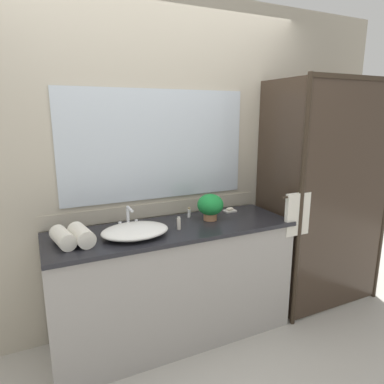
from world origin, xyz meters
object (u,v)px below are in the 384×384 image
Objects in this scene: rolled_towel_near_edge at (63,238)px; faucet at (129,221)px; sink_basin at (135,231)px; soap_dish at (230,210)px; amenity_bottle_lotion at (179,223)px; rolled_towel_middle at (81,235)px; amenity_bottle_conditioner at (189,213)px; potted_plant at (210,206)px.

faucet is at bearing 16.66° from rolled_towel_near_edge.
faucet is (0.00, 0.16, 0.02)m from sink_basin.
amenity_bottle_lotion reaches higher than soap_dish.
amenity_bottle_conditioner is at bearing 14.11° from rolled_towel_middle.
faucet is 0.48m from rolled_towel_near_edge.
rolled_towel_middle is (-0.86, -0.22, 0.02)m from amenity_bottle_conditioner.
potted_plant is 2.21× the size of amenity_bottle_lotion.
faucet is 0.70× the size of rolled_towel_middle.
rolled_towel_middle reaches higher than soap_dish.
soap_dish is at bearing 8.67° from rolled_towel_near_edge.
potted_plant reaches higher than soap_dish.
rolled_towel_middle is at bearing -175.04° from potted_plant.
soap_dish is 1.07× the size of amenity_bottle_lotion.
potted_plant is 2.57× the size of amenity_bottle_conditioner.
amenity_bottle_conditioner is (0.51, 0.07, -0.02)m from faucet.
sink_basin is 2.22× the size of potted_plant.
sink_basin is 0.17m from faucet.
faucet is at bearing 23.02° from rolled_towel_middle.
amenity_bottle_lotion is at bearing -157.72° from soap_dish.
sink_basin reaches higher than soap_dish.
faucet reaches higher than amenity_bottle_lotion.
potted_plant is 2.06× the size of soap_dish.
soap_dish is (0.89, 0.23, -0.02)m from sink_basin.
rolled_towel_near_edge reaches higher than amenity_bottle_conditioner.
rolled_towel_middle is at bearing 178.47° from amenity_bottle_lotion.
faucet reaches higher than soap_dish.
amenity_bottle_conditioner is at bearing 50.93° from amenity_bottle_lotion.
amenity_bottle_conditioner is 0.33× the size of rolled_towel_middle.
potted_plant reaches higher than rolled_towel_middle.
amenity_bottle_lotion is at bearing -0.12° from sink_basin.
amenity_bottle_conditioner is (-0.12, 0.13, -0.08)m from potted_plant.
potted_plant is 0.98m from rolled_towel_middle.
soap_dish is 1.37m from rolled_towel_near_edge.
soap_dish is at bearing 22.28° from amenity_bottle_lotion.
soap_dish is 0.62m from amenity_bottle_lotion.
amenity_bottle_lotion is 0.38× the size of rolled_towel_near_edge.
faucet is 0.71× the size of rolled_towel_near_edge.
amenity_bottle_lotion is at bearing -161.67° from potted_plant.
rolled_towel_near_edge is (-0.78, 0.03, 0.01)m from amenity_bottle_lotion.
potted_plant is (0.63, 0.10, 0.08)m from sink_basin.
rolled_towel_middle reaches higher than rolled_towel_near_edge.
sink_basin is at bearing -165.36° from soap_dish.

